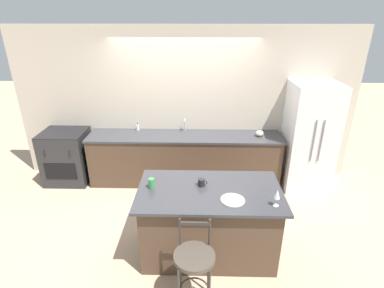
# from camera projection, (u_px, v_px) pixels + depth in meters

# --- Properties ---
(ground_plane) EXTENTS (18.00, 18.00, 0.00)m
(ground_plane) POSITION_uv_depth(u_px,v_px,m) (184.00, 191.00, 5.25)
(ground_plane) COLOR tan
(wall_back) EXTENTS (6.00, 0.07, 2.70)m
(wall_back) POSITION_uv_depth(u_px,v_px,m) (185.00, 105.00, 5.34)
(wall_back) COLOR beige
(wall_back) RESTS_ON ground_plane
(back_counter) EXTENTS (3.37, 0.68, 0.91)m
(back_counter) POSITION_uv_depth(u_px,v_px,m) (185.00, 158.00, 5.41)
(back_counter) COLOR #4C3828
(back_counter) RESTS_ON ground_plane
(sink_faucet) EXTENTS (0.02, 0.13, 0.22)m
(sink_faucet) POSITION_uv_depth(u_px,v_px,m) (185.00, 124.00, 5.36)
(sink_faucet) COLOR #ADAFB5
(sink_faucet) RESTS_ON back_counter
(kitchen_island) EXTENTS (1.72, 0.96, 0.93)m
(kitchen_island) POSITION_uv_depth(u_px,v_px,m) (209.00, 221.00, 3.74)
(kitchen_island) COLOR #4C3828
(kitchen_island) RESTS_ON ground_plane
(refrigerator) EXTENTS (0.76, 0.78, 1.84)m
(refrigerator) POSITION_uv_depth(u_px,v_px,m) (309.00, 137.00, 5.11)
(refrigerator) COLOR white
(refrigerator) RESTS_ON ground_plane
(oven_range) EXTENTS (0.76, 0.69, 0.96)m
(oven_range) POSITION_uv_depth(u_px,v_px,m) (67.00, 156.00, 5.42)
(oven_range) COLOR #28282B
(oven_range) RESTS_ON ground_plane
(bar_stool_near) EXTENTS (0.42, 0.42, 1.00)m
(bar_stool_near) POSITION_uv_depth(u_px,v_px,m) (194.00, 264.00, 3.00)
(bar_stool_near) COLOR #332D28
(bar_stool_near) RESTS_ON ground_plane
(dinner_plate) EXTENTS (0.27, 0.27, 0.02)m
(dinner_plate) POSITION_uv_depth(u_px,v_px,m) (233.00, 200.00, 3.36)
(dinner_plate) COLOR beige
(dinner_plate) RESTS_ON kitchen_island
(wine_glass) EXTENTS (0.07, 0.07, 0.20)m
(wine_glass) POSITION_uv_depth(u_px,v_px,m) (277.00, 194.00, 3.21)
(wine_glass) COLOR white
(wine_glass) RESTS_ON kitchen_island
(coffee_mug) EXTENTS (0.11, 0.08, 0.09)m
(coffee_mug) POSITION_uv_depth(u_px,v_px,m) (202.00, 182.00, 3.63)
(coffee_mug) COLOR #232326
(coffee_mug) RESTS_ON kitchen_island
(tumbler_cup) EXTENTS (0.07, 0.07, 0.13)m
(tumbler_cup) POSITION_uv_depth(u_px,v_px,m) (152.00, 183.00, 3.57)
(tumbler_cup) COLOR #3D934C
(tumbler_cup) RESTS_ON kitchen_island
(pumpkin_decoration) EXTENTS (0.13, 0.13, 0.13)m
(pumpkin_decoration) POSITION_uv_depth(u_px,v_px,m) (260.00, 133.00, 5.16)
(pumpkin_decoration) COLOR beige
(pumpkin_decoration) RESTS_ON back_counter
(soap_bottle) EXTENTS (0.05, 0.05, 0.14)m
(soap_bottle) POSITION_uv_depth(u_px,v_px,m) (138.00, 127.00, 5.41)
(soap_bottle) COLOR silver
(soap_bottle) RESTS_ON back_counter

